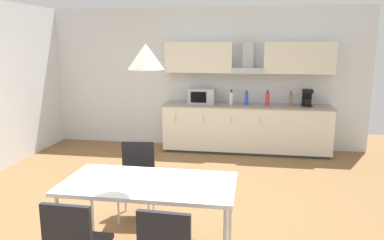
{
  "coord_description": "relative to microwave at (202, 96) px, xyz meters",
  "views": [
    {
      "loc": [
        1.17,
        -4.17,
        1.99
      ],
      "look_at": [
        0.39,
        0.6,
        1.0
      ],
      "focal_mm": 35.0,
      "sensor_mm": 36.0,
      "label": 1
    }
  ],
  "objects": [
    {
      "name": "chair_far_left",
      "position": [
        -0.36,
        -2.88,
        -0.5
      ],
      "size": [
        0.44,
        0.44,
        0.87
      ],
      "color": "black",
      "rests_on": "ground_plane"
    },
    {
      "name": "wall_back",
      "position": [
        -0.24,
        0.35,
        0.3
      ],
      "size": [
        6.6,
        0.1,
        2.66
      ],
      "primitive_type": "cube",
      "color": "silver",
      "rests_on": "ground_plane"
    },
    {
      "name": "bottle_brown",
      "position": [
        1.61,
        -0.02,
        -0.03
      ],
      "size": [
        0.06,
        0.06,
        0.26
      ],
      "color": "brown",
      "rests_on": "kitchen_counter"
    },
    {
      "name": "backsplash_tile",
      "position": [
        0.83,
        0.29,
        0.13
      ],
      "size": [
        3.03,
        0.02,
        0.54
      ],
      "primitive_type": "cube",
      "color": "silver",
      "rests_on": "kitchen_counter"
    },
    {
      "name": "pendant_lamp",
      "position": [
        0.01,
        -3.66,
        0.85
      ],
      "size": [
        0.32,
        0.32,
        0.22
      ],
      "primitive_type": "cone",
      "color": "silver"
    },
    {
      "name": "bottle_blue",
      "position": [
        0.82,
        -0.02,
        -0.03
      ],
      "size": [
        0.07,
        0.07,
        0.26
      ],
      "color": "blue",
      "rests_on": "kitchen_counter"
    },
    {
      "name": "coffee_maker",
      "position": [
        1.89,
        0.03,
        0.01
      ],
      "size": [
        0.18,
        0.19,
        0.3
      ],
      "color": "black",
      "rests_on": "kitchen_counter"
    },
    {
      "name": "kitchen_counter",
      "position": [
        0.83,
        0.0,
        -0.58
      ],
      "size": [
        3.05,
        0.63,
        0.89
      ],
      "color": "#333333",
      "rests_on": "ground_plane"
    },
    {
      "name": "microwave",
      "position": [
        0.0,
        0.0,
        0.0
      ],
      "size": [
        0.48,
        0.35,
        0.28
      ],
      "color": "#ADADB2",
      "rests_on": "kitchen_counter"
    },
    {
      "name": "dining_table",
      "position": [
        0.01,
        -3.66,
        -0.34
      ],
      "size": [
        1.6,
        0.81,
        0.73
      ],
      "color": "white",
      "rests_on": "ground_plane"
    },
    {
      "name": "bottle_white",
      "position": [
        0.54,
        -0.0,
        -0.03
      ],
      "size": [
        0.07,
        0.07,
        0.27
      ],
      "color": "white",
      "rests_on": "kitchen_counter"
    },
    {
      "name": "upper_wall_cabinets",
      "position": [
        0.83,
        0.14,
        0.7
      ],
      "size": [
        3.03,
        0.4,
        0.56
      ],
      "color": "silver"
    },
    {
      "name": "bottle_red",
      "position": [
        1.2,
        -0.02,
        -0.02
      ],
      "size": [
        0.07,
        0.07,
        0.28
      ],
      "color": "red",
      "rests_on": "kitchen_counter"
    },
    {
      "name": "ground_plane",
      "position": [
        -0.24,
        -2.67,
        -1.04
      ],
      "size": [
        8.24,
        8.93,
        0.02
      ],
      "primitive_type": "cube",
      "color": "brown"
    }
  ]
}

